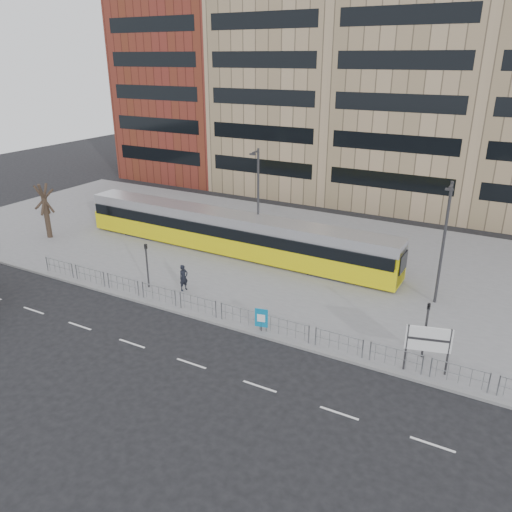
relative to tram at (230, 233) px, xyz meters
The scene contains 15 objects.
ground 11.20m from the tram, 67.14° to the right, with size 120.00×120.00×0.00m, color black.
plaza 4.95m from the tram, 22.75° to the left, with size 64.00×24.00×0.15m, color slate.
kerb 11.15m from the tram, 67.04° to the right, with size 64.00×0.25×0.17m, color gray.
building_row 27.17m from the tram, 76.35° to the left, with size 70.40×18.40×31.20m.
pedestrian_barrier 11.59m from the tram, 57.00° to the right, with size 32.07×0.07×1.10m.
road_markings 15.25m from the tram, 69.53° to the right, with size 62.00×0.12×0.01m, color white.
tram is the anchor object (origin of this frame).
station_sign 19.40m from the tram, 28.98° to the right, with size 2.13×0.67×2.51m.
ad_panel 12.69m from the tram, 50.67° to the right, with size 0.74×0.22×1.40m.
pedestrian 7.64m from the tram, 82.68° to the right, with size 0.66×0.43×1.80m, color black.
traffic_light_west 8.43m from the tram, 99.74° to the right, with size 0.17×0.20×3.10m.
traffic_light_east 18.46m from the tram, 25.94° to the right, with size 0.19×0.22×3.10m.
lamp_post_west 3.63m from the tram, 22.40° to the left, with size 0.45×1.04×8.25m.
lamp_post_east 16.29m from the tram, ahead, with size 0.45×1.04×7.83m.
bare_tree 16.54m from the tram, 163.63° to the right, with size 4.56×4.56×7.00m.
Camera 1 is at (15.38, -21.47, 14.68)m, focal length 35.00 mm.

